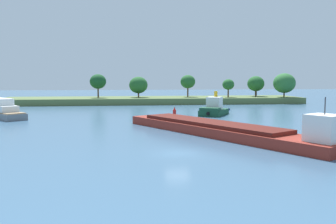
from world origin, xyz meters
The scene contains 7 objects.
ground_plane centered at (0.00, 0.00, 0.00)m, with size 400.00×400.00×0.00m, color #3D607F.
treeline_island centered at (8.79, 74.88, 2.18)m, with size 89.62×16.45×9.15m.
cargo_barge centered at (7.49, 10.70, 0.95)m, with size 22.27×33.57×5.87m.
small_motorboat centered at (24.36, 17.23, 0.28)m, with size 3.26×5.72×1.02m.
fishing_skiff centered at (17.68, 49.52, 0.24)m, with size 4.83×1.75×0.91m.
tugboat centered at (13.20, 37.62, 1.27)m, with size 7.94×9.53×4.98m.
channel_buoy_red centered at (4.88, 37.48, 0.81)m, with size 0.70×0.70×1.90m.
Camera 1 is at (-5.56, -37.34, 7.84)m, focal length 39.46 mm.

